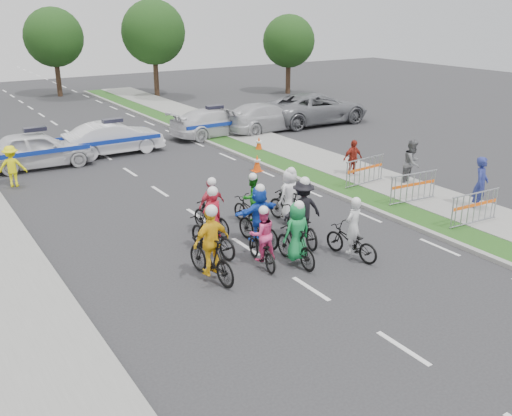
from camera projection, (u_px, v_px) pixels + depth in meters
ground at (311, 289)px, 13.78m from camera, size 90.00×90.00×0.00m
curb_right at (338, 195)px, 20.31m from camera, size 0.20×60.00×0.12m
grass_strip at (353, 192)px, 20.67m from camera, size 1.20×60.00×0.11m
sidewalk_right at (388, 184)px, 21.58m from camera, size 2.40×60.00×0.13m
rider_0 at (352, 238)px, 15.29m from camera, size 0.88×1.80×1.76m
rider_1 at (296, 240)px, 14.85m from camera, size 0.76×1.72×1.80m
rider_2 at (262, 243)px, 14.81m from camera, size 0.84×1.73×1.69m
rider_3 at (211, 251)px, 13.99m from camera, size 1.05×1.95×2.00m
rider_4 at (302, 217)px, 16.21m from camera, size 1.21×2.05×1.99m
rider_5 at (259, 219)px, 16.06m from camera, size 1.51×1.79×1.84m
rider_6 at (212, 232)px, 15.53m from camera, size 0.96×2.01×1.96m
rider_7 at (289, 201)px, 17.68m from camera, size 0.84×1.80×1.84m
rider_8 at (252, 205)px, 17.56m from camera, size 0.83×1.74×1.70m
rider_9 at (211, 212)px, 16.83m from camera, size 0.95×1.75×1.78m
police_car_0 at (37, 149)px, 23.73m from camera, size 4.64×2.15×1.54m
police_car_1 at (114, 138)px, 25.88m from camera, size 4.41×1.54×1.45m
police_car_2 at (215, 122)px, 29.42m from camera, size 5.00×2.32×1.42m
civilian_sedan at (265, 117)px, 30.52m from camera, size 5.37×2.66×1.50m
civilian_suv at (316, 108)px, 32.47m from camera, size 6.34×3.14×1.73m
spectator_0 at (481, 184)px, 18.63m from camera, size 0.79×0.67×1.84m
spectator_1 at (412, 163)px, 21.33m from camera, size 1.03×0.91×1.75m
spectator_2 at (353, 159)px, 22.30m from camera, size 0.91×0.41×1.52m
marshal_hiviz at (12, 166)px, 21.22m from camera, size 1.14×0.86×1.57m
barrier_0 at (474, 210)px, 17.42m from camera, size 2.03×0.62×1.12m
barrier_1 at (413, 189)px, 19.37m from camera, size 2.04×0.68×1.12m
barrier_2 at (365, 172)px, 21.26m from camera, size 2.03×0.66×1.12m
cone_0 at (257, 163)px, 23.31m from camera, size 0.40×0.40×0.70m
cone_1 at (259, 144)px, 26.45m from camera, size 0.40×0.40×0.70m
tree_1 at (154, 32)px, 40.57m from camera, size 4.55×4.55×6.82m
tree_2 at (289, 41)px, 42.21m from camera, size 3.85×3.85×5.77m
tree_4 at (54, 37)px, 40.80m from camera, size 4.20×4.20×6.30m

